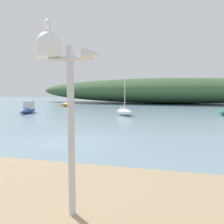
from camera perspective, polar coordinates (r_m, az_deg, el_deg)
The scene contains 7 objects.
ground_plane at distance 11.10m, azimuth -9.53°, elevation -7.03°, with size 120.00×120.00×0.00m, color #7A99A8.
distant_hill at distance 43.90m, azimuth 13.31°, elevation 4.96°, with size 48.54×12.54×4.48m, color #3D6038.
mast_structure at distance 4.13m, azimuth -12.54°, elevation 10.14°, with size 1.13×0.44×3.11m.
seagull_on_radar at distance 4.36m, azimuth -15.01°, elevation 19.76°, with size 0.23×0.34×0.25m.
sailboat_west_reach at distance 34.54m, azimuth -10.55°, elevation 1.77°, with size 3.06×2.23×2.88m.
sailboat_near_shore at distance 22.27m, azimuth 3.03°, elevation 0.04°, with size 2.38×2.65×3.33m.
motorboat_centre_water at distance 25.98m, azimuth -19.39°, elevation 0.73°, with size 1.64×3.47×1.26m.
Camera 1 is at (4.47, -9.89, 2.35)m, focal length 38.30 mm.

